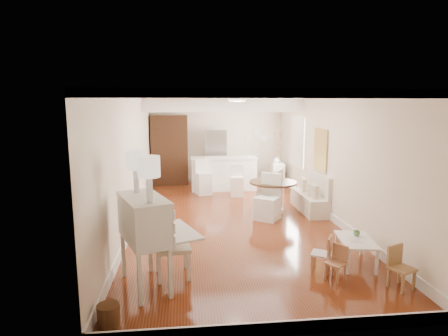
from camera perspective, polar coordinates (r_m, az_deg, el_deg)
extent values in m
plane|color=maroon|center=(8.81, 1.43, -7.81)|extent=(9.00, 9.00, 0.00)
cube|color=white|center=(8.41, 1.51, 10.72)|extent=(4.50, 9.00, 0.04)
cube|color=#F0E3CC|center=(12.94, -1.14, 4.11)|extent=(4.50, 0.04, 2.80)
cube|color=#F0E3CC|center=(4.18, 9.63, -7.71)|extent=(4.50, 0.04, 2.80)
cube|color=#F0E3CC|center=(8.51, -13.74, 0.97)|extent=(0.04, 9.00, 2.80)
cube|color=#F0E3CC|center=(9.07, 15.71, 1.41)|extent=(0.04, 9.00, 2.80)
cube|color=white|center=(10.59, -0.08, 9.51)|extent=(4.50, 0.45, 0.36)
cube|color=tan|center=(9.50, 14.45, 2.73)|extent=(0.04, 0.84, 1.04)
cube|color=white|center=(11.29, 11.17, 3.89)|extent=(0.04, 1.10, 1.40)
cylinder|color=#381E11|center=(12.84, -6.51, 6.02)|extent=(0.30, 0.03, 0.30)
cylinder|color=white|center=(7.92, 1.99, 10.42)|extent=(0.36, 0.36, 0.08)
cube|color=beige|center=(5.60, -12.00, -11.04)|extent=(1.39, 1.40, 1.36)
cube|color=silver|center=(5.93, -7.86, -11.69)|extent=(0.63, 0.63, 0.98)
cylinder|color=#4F2F18|center=(5.03, -17.19, -20.66)|extent=(0.36, 0.36, 0.27)
cube|color=white|center=(6.75, 19.38, -11.94)|extent=(0.66, 0.95, 0.44)
cube|color=#B67B52|center=(6.08, 16.65, -13.67)|extent=(0.37, 0.37, 0.55)
cube|color=#AB734D|center=(6.29, 14.58, -12.45)|extent=(0.40, 0.40, 0.61)
cube|color=#A4794A|center=(6.14, 25.49, -13.57)|extent=(0.40, 0.40, 0.63)
cube|color=silver|center=(9.60, 12.93, -3.56)|extent=(0.52, 1.60, 0.98)
cylinder|color=#452A16|center=(9.32, 7.42, -4.41)|extent=(1.22, 1.22, 0.79)
cube|color=white|center=(8.73, 6.69, -4.43)|extent=(0.71, 0.72, 1.06)
cube|color=white|center=(9.37, 6.96, -3.41)|extent=(0.72, 0.71, 1.08)
cube|color=white|center=(11.69, -0.05, -0.86)|extent=(2.05, 0.65, 1.03)
cube|color=white|center=(11.10, -3.13, -1.41)|extent=(0.51, 0.51, 1.04)
cube|color=white|center=(10.89, 1.96, -1.94)|extent=(0.40, 0.40, 0.92)
cube|color=#381E11|center=(12.61, -8.28, 2.73)|extent=(1.20, 0.60, 2.30)
imported|color=silver|center=(12.68, 0.36, 1.72)|extent=(0.75, 0.65, 1.80)
cube|color=silver|center=(12.35, 8.13, -0.98)|extent=(0.45, 0.85, 0.78)
imported|color=#568E53|center=(6.82, 19.53, -9.37)|extent=(0.12, 0.12, 0.09)
imported|color=white|center=(12.26, 8.03, 1.28)|extent=(0.23, 0.23, 0.20)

